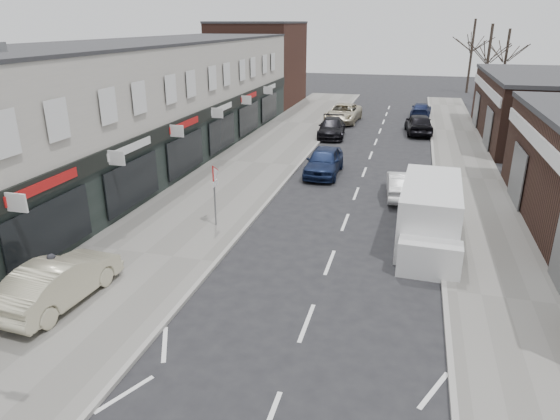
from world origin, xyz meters
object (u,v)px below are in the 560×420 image
Objects in this scene: white_van at (429,216)px; parked_car_right_c at (421,110)px; warning_sign at (215,178)px; parked_car_left_c at (343,113)px; sedan_on_pavement at (59,281)px; parked_car_left_a at (324,161)px; parked_car_right_a at (402,185)px; parked_car_left_b at (332,128)px; pedestrian at (55,276)px; parked_car_right_b at (419,124)px.

white_van is 28.91m from parked_car_right_c.
warning_sign is 30.78m from parked_car_right_c.
warning_sign is at bearing -91.10° from parked_car_left_c.
sedan_on_pavement is 0.95× the size of parked_car_left_a.
parked_car_left_a reaches higher than sedan_on_pavement.
parked_car_right_a is at bearing -122.97° from sedan_on_pavement.
parked_car_left_b is at bearing -71.26° from parked_car_right_a.
sedan_on_pavement is 26.17m from parked_car_left_b.
parked_car_left_b is at bearing 112.90° from white_van.
parked_car_left_c is (-0.00, 6.09, 0.08)m from parked_car_left_b.
white_van is 5.50m from parked_car_right_a.
parked_car_right_b is (10.69, 28.40, -0.07)m from pedestrian.
sedan_on_pavement is at bearing -142.31° from white_van.
sedan_on_pavement is at bearing 64.19° from parked_car_right_b.
parked_car_right_b is (6.33, -3.34, 0.02)m from parked_car_left_c.
sedan_on_pavement reaches higher than parked_car_right_a.
white_van is at bearing -134.30° from pedestrian.
pedestrian is 26.02m from parked_car_left_b.
white_van reaches higher than parked_car_right_b.
parked_car_right_c is at bearing -97.03° from parked_car_right_a.
warning_sign reaches higher than parked_car_left_b.
parked_car_right_a is (-1.20, 5.35, -0.48)m from white_van.
parked_car_right_b is at bearing -98.75° from pedestrian.
white_van is 9.96m from parked_car_left_a.
pedestrian is at bearing -105.21° from parked_car_left_b.
parked_car_left_b is (-6.80, 18.17, -0.44)m from white_van.
warning_sign reaches higher than white_van.
parked_car_left_a is at bearing -104.70° from sedan_on_pavement.
parked_car_right_b is at bearing 67.59° from parked_car_left_a.
parked_car_left_c is at bearing 108.04° from white_van.
sedan_on_pavement reaches higher than parked_car_left_b.
parked_car_right_b is (6.33, 2.75, 0.11)m from parked_car_left_b.
warning_sign is at bearing 77.46° from parked_car_right_c.
parked_car_left_c is at bearing -78.35° from parked_car_right_a.
parked_car_left_b reaches higher than parked_car_right_c.
parked_car_left_a is (5.56, 15.71, -0.09)m from pedestrian.
parked_car_left_c is 7.99m from parked_car_right_c.
warning_sign reaches higher than parked_car_right_c.
warning_sign is 0.60× the size of parked_car_left_a.
parked_car_left_b is at bearing 61.86° from parked_car_right_c.
parked_car_right_b is (8.09, 21.62, -1.41)m from warning_sign.
parked_car_right_a is (9.96, 12.82, -0.22)m from pedestrian.
parked_car_right_b reaches higher than parked_car_right_a.
parked_car_left_b is at bearing 96.49° from parked_car_left_a.
white_van is 1.11× the size of parked_car_left_c.
pedestrian is 0.32× the size of parked_car_right_b.
sedan_on_pavement is at bearing 158.25° from pedestrian.
parked_car_left_a reaches higher than parked_car_right_c.
white_van is at bearing -75.06° from parked_car_left_b.
parked_car_left_a is (2.96, 8.94, -1.43)m from warning_sign.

